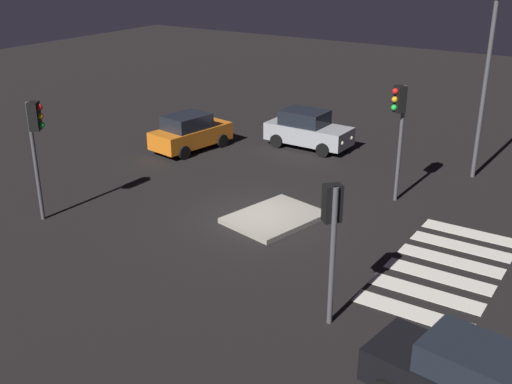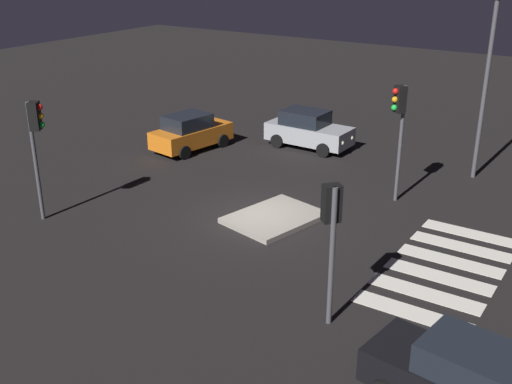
{
  "view_description": "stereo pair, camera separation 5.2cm",
  "coord_description": "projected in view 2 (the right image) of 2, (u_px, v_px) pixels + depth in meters",
  "views": [
    {
      "loc": [
        -17.04,
        -11.06,
        9.2
      ],
      "look_at": [
        0.0,
        0.0,
        1.0
      ],
      "focal_mm": 43.74,
      "sensor_mm": 36.0,
      "label": 1
    },
    {
      "loc": [
        -17.01,
        -11.11,
        9.2
      ],
      "look_at": [
        0.0,
        0.0,
        1.0
      ],
      "focal_mm": 43.74,
      "sensor_mm": 36.0,
      "label": 2
    }
  ],
  "objects": [
    {
      "name": "crosswalk_near",
      "position": [
        445.0,
        268.0,
        18.82
      ],
      "size": [
        6.45,
        3.2,
        0.02
      ],
      "color": "silver",
      "rests_on": "ground"
    },
    {
      "name": "traffic_light_south",
      "position": [
        331.0,
        220.0,
        15.24
      ],
      "size": [
        0.54,
        0.53,
        3.77
      ],
      "rotation": [
        0.0,
        0.0,
        0.86
      ],
      "color": "#47474C",
      "rests_on": "ground"
    },
    {
      "name": "ground_plane",
      "position": [
        256.0,
        218.0,
        22.28
      ],
      "size": [
        80.0,
        80.0,
        0.0
      ],
      "primitive_type": "plane",
      "color": "black"
    },
    {
      "name": "traffic_light_east",
      "position": [
        399.0,
        115.0,
        22.51
      ],
      "size": [
        0.53,
        0.54,
        4.42
      ],
      "rotation": [
        0.0,
        0.0,
        2.45
      ],
      "color": "#47474C",
      "rests_on": "ground"
    },
    {
      "name": "car_orange",
      "position": [
        191.0,
        132.0,
        29.27
      ],
      "size": [
        4.14,
        2.35,
        1.73
      ],
      "rotation": [
        0.0,
        0.0,
        -0.16
      ],
      "color": "orange",
      "rests_on": "ground"
    },
    {
      "name": "car_silver",
      "position": [
        308.0,
        130.0,
        29.59
      ],
      "size": [
        1.99,
        4.12,
        1.78
      ],
      "rotation": [
        0.0,
        0.0,
        -1.59
      ],
      "color": "#9EA0A5",
      "rests_on": "ground"
    },
    {
      "name": "street_lamp",
      "position": [
        490.0,
        51.0,
        24.19
      ],
      "size": [
        0.56,
        0.56,
        7.69
      ],
      "color": "#47474C",
      "rests_on": "ground"
    },
    {
      "name": "traffic_island",
      "position": [
        275.0,
        218.0,
        22.08
      ],
      "size": [
        3.7,
        3.09,
        0.18
      ],
      "color": "gray",
      "rests_on": "ground"
    },
    {
      "name": "car_black",
      "position": [
        461.0,
        379.0,
        12.82
      ],
      "size": [
        2.25,
        4.05,
        1.69
      ],
      "rotation": [
        0.0,
        0.0,
        1.43
      ],
      "color": "black",
      "rests_on": "ground"
    },
    {
      "name": "traffic_light_west",
      "position": [
        36.0,
        132.0,
        21.02
      ],
      "size": [
        0.54,
        0.53,
        4.24
      ],
      "rotation": [
        0.0,
        0.0,
        -0.98
      ],
      "color": "#47474C",
      "rests_on": "ground"
    }
  ]
}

